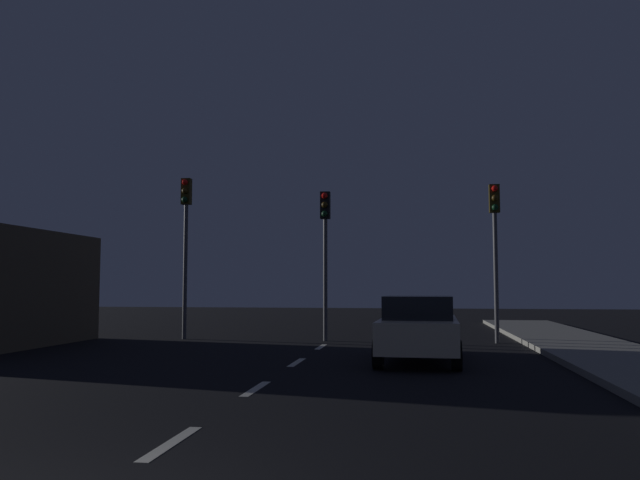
# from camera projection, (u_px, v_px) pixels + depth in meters

# --- Properties ---
(ground_plane) EXTENTS (80.00, 80.00, 0.00)m
(ground_plane) POSITION_uv_depth(u_px,v_px,m) (264.00, 383.00, 11.40)
(ground_plane) COLOR black
(lane_stripe_second) EXTENTS (0.16, 1.60, 0.01)m
(lane_stripe_second) POSITION_uv_depth(u_px,v_px,m) (171.00, 443.00, 7.06)
(lane_stripe_second) COLOR silver
(lane_stripe_second) RESTS_ON ground_plane
(lane_stripe_third) EXTENTS (0.16, 1.60, 0.01)m
(lane_stripe_third) POSITION_uv_depth(u_px,v_px,m) (256.00, 389.00, 10.81)
(lane_stripe_third) COLOR silver
(lane_stripe_third) RESTS_ON ground_plane
(lane_stripe_fourth) EXTENTS (0.16, 1.60, 0.01)m
(lane_stripe_fourth) POSITION_uv_depth(u_px,v_px,m) (297.00, 362.00, 14.55)
(lane_stripe_fourth) COLOR silver
(lane_stripe_fourth) RESTS_ON ground_plane
(lane_stripe_fifth) EXTENTS (0.16, 1.60, 0.01)m
(lane_stripe_fifth) POSITION_uv_depth(u_px,v_px,m) (321.00, 347.00, 18.30)
(lane_stripe_fifth) COLOR silver
(lane_stripe_fifth) RESTS_ON ground_plane
(traffic_signal_left) EXTENTS (0.32, 0.38, 5.48)m
(traffic_signal_left) POSITION_uv_depth(u_px,v_px,m) (186.00, 227.00, 21.28)
(traffic_signal_left) COLOR #4C4C51
(traffic_signal_left) RESTS_ON ground_plane
(traffic_signal_center) EXTENTS (0.32, 0.38, 4.90)m
(traffic_signal_center) POSITION_uv_depth(u_px,v_px,m) (325.00, 236.00, 20.52)
(traffic_signal_center) COLOR #4C4C51
(traffic_signal_center) RESTS_ON ground_plane
(traffic_signal_right) EXTENTS (0.32, 0.38, 5.01)m
(traffic_signal_right) POSITION_uv_depth(u_px,v_px,m) (495.00, 232.00, 19.71)
(traffic_signal_right) COLOR #4C4C51
(traffic_signal_right) RESTS_ON ground_plane
(car_stopped_ahead) EXTENTS (1.99, 4.19, 1.55)m
(car_stopped_ahead) POSITION_uv_depth(u_px,v_px,m) (419.00, 328.00, 14.73)
(car_stopped_ahead) COLOR beige
(car_stopped_ahead) RESTS_ON ground_plane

